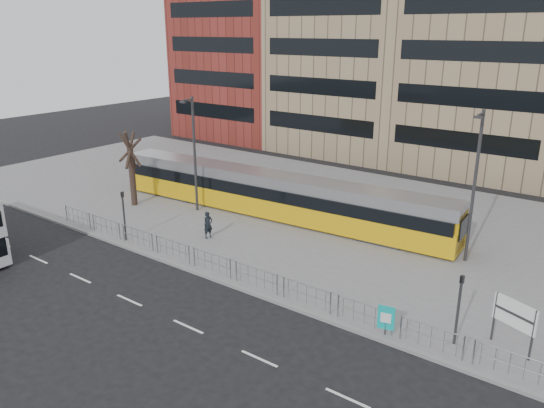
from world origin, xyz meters
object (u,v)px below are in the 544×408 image
Objects in this scene: tram at (273,195)px; traffic_light_west at (124,210)px; lamp_post_west at (194,150)px; pedestrian at (208,225)px; station_sign at (514,316)px; ad_panel at (386,318)px; traffic_light_east at (459,301)px; lamp_post_east at (475,182)px; bare_tree at (128,129)px.

traffic_light_west is at bearing -120.60° from tram.
lamp_post_west is at bearing -158.24° from tram.
pedestrian is 5.17m from traffic_light_west.
lamp_post_west is (-0.44, 6.62, 2.43)m from traffic_light_west.
station_sign is 22.01m from traffic_light_west.
station_sign is 5.01m from ad_panel.
traffic_light_west is (-17.40, 0.28, 1.19)m from ad_panel.
traffic_light_west is at bearing -172.09° from traffic_light_east.
pedestrian is 15.62m from lamp_post_east.
traffic_light_east is 25.58m from bare_tree.
ad_panel is 17.44m from traffic_light_west.
ad_panel is 0.16× the size of lamp_post_east.
lamp_post_east reaches higher than tram.
station_sign is 1.62× the size of ad_panel.
pedestrian is at bearing 152.59° from ad_panel.
tram is at bearing 179.28° from station_sign.
traffic_light_east reaches higher than ad_panel.
traffic_light_west is at bearing -86.17° from lamp_post_west.
lamp_post_west reaches higher than ad_panel.
traffic_light_east is at bearing -15.84° from lamp_post_west.
tram is at bearing 23.78° from bare_tree.
pedestrian is (-18.11, 1.57, -0.67)m from station_sign.
lamp_post_east is (-2.26, 8.51, 2.63)m from traffic_light_east.
station_sign reaches higher than ad_panel.
tram is 17.48m from traffic_light_east.
pedestrian is 0.20× the size of lamp_post_east.
lamp_post_east is at bearing 75.34° from ad_panel.
lamp_post_west is 18.38m from lamp_post_east.
pedestrian is 0.55× the size of traffic_light_west.
ad_panel is (12.85, -9.28, -0.72)m from tram.
bare_tree is (-22.75, -4.54, 1.05)m from lamp_post_east.
lamp_post_west is at bearing -171.52° from lamp_post_east.
lamp_post_west is (-4.99, -2.39, 2.89)m from tram.
pedestrian is 16.39m from traffic_light_east.
bare_tree is (-9.56, -4.21, 4.15)m from tram.
traffic_light_east is 0.40× the size of bare_tree.
ad_panel is at bearing -151.48° from traffic_light_east.
lamp_post_west is (-22.38, 4.89, 2.88)m from station_sign.
station_sign is at bearing 11.15° from ad_panel.
traffic_light_east reaches higher than tram.
pedestrian is at bearing -162.95° from station_sign.
lamp_post_west reaches higher than tram.
pedestrian is 6.47m from lamp_post_west.
bare_tree is at bearing 94.38° from pedestrian.
traffic_light_east is (19.99, 0.82, 0.00)m from traffic_light_west.
ad_panel is 19.47m from lamp_post_west.
traffic_light_west and traffic_light_east have the same top height.
station_sign is at bearing -61.06° from lamp_post_east.
tram is at bearing -178.59° from lamp_post_east.
traffic_light_west is (-3.83, -3.29, 1.13)m from pedestrian.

